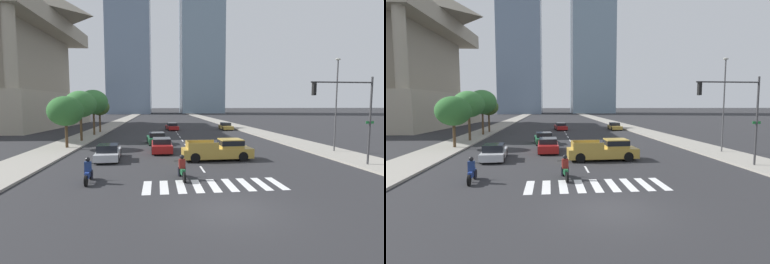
# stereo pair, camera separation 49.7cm
# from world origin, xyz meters

# --- Properties ---
(ground_plane) EXTENTS (800.00, 800.00, 0.00)m
(ground_plane) POSITION_xyz_m (0.00, 0.00, 0.00)
(ground_plane) COLOR #28282B
(sidewalk_east) EXTENTS (4.00, 260.00, 0.15)m
(sidewalk_east) POSITION_xyz_m (12.82, 30.00, 0.07)
(sidewalk_east) COLOR gray
(sidewalk_east) RESTS_ON ground
(sidewalk_west) EXTENTS (4.00, 260.00, 0.15)m
(sidewalk_west) POSITION_xyz_m (-12.82, 30.00, 0.07)
(sidewalk_west) COLOR gray
(sidewalk_west) RESTS_ON ground
(crosswalk_near) EXTENTS (7.65, 2.61, 0.01)m
(crosswalk_near) POSITION_xyz_m (-0.00, 3.66, 0.00)
(crosswalk_near) COLOR silver
(crosswalk_near) RESTS_ON ground
(lane_divider_center) EXTENTS (0.14, 50.00, 0.01)m
(lane_divider_center) POSITION_xyz_m (0.00, 31.66, 0.00)
(lane_divider_center) COLOR silver
(lane_divider_center) RESTS_ON ground
(motorcycle_lead) EXTENTS (0.70, 2.08, 1.49)m
(motorcycle_lead) POSITION_xyz_m (-6.90, 5.01, 0.58)
(motorcycle_lead) COLOR black
(motorcycle_lead) RESTS_ON ground
(motorcycle_trailing) EXTENTS (0.70, 2.12, 1.49)m
(motorcycle_trailing) POSITION_xyz_m (-1.62, 5.17, 0.58)
(motorcycle_trailing) COLOR black
(motorcycle_trailing) RESTS_ON ground
(pickup_truck) EXTENTS (5.58, 2.09, 1.67)m
(pickup_truck) POSITION_xyz_m (1.94, 10.82, 0.81)
(pickup_truck) COLOR #B28E38
(pickup_truck) RESTS_ON ground
(sedan_green_0) EXTENTS (2.32, 4.57, 1.31)m
(sedan_green_0) POSITION_xyz_m (-3.16, 21.10, 0.60)
(sedan_green_0) COLOR #1E6038
(sedan_green_0) RESTS_ON ground
(sedan_silver_1) EXTENTS (2.08, 4.50, 1.27)m
(sedan_silver_1) POSITION_xyz_m (-6.96, 11.94, 0.58)
(sedan_silver_1) COLOR #B7BABF
(sedan_silver_1) RESTS_ON ground
(sedan_red_2) EXTENTS (1.94, 4.81, 1.31)m
(sedan_red_2) POSITION_xyz_m (-2.65, 15.43, 0.61)
(sedan_red_2) COLOR maroon
(sedan_red_2) RESTS_ON ground
(sedan_red_3) EXTENTS (2.23, 4.90, 1.27)m
(sedan_red_3) POSITION_xyz_m (-0.53, 39.03, 0.59)
(sedan_red_3) COLOR maroon
(sedan_red_3) RESTS_ON ground
(sedan_gold_4) EXTENTS (1.82, 4.53, 1.26)m
(sedan_gold_4) POSITION_xyz_m (9.02, 38.52, 0.58)
(sedan_gold_4) COLOR #B28E38
(sedan_gold_4) RESTS_ON ground
(traffic_signal_near) EXTENTS (4.84, 0.28, 6.19)m
(traffic_signal_near) POSITION_xyz_m (10.28, 7.24, 4.39)
(traffic_signal_near) COLOR #333335
(traffic_signal_near) RESTS_ON sidewalk_east
(street_lamp_east) EXTENTS (0.50, 0.24, 8.42)m
(street_lamp_east) POSITION_xyz_m (13.12, 13.06, 4.97)
(street_lamp_east) COLOR #3F3F42
(street_lamp_east) RESTS_ON sidewalk_east
(street_tree_nearest) EXTENTS (3.47, 3.47, 5.11)m
(street_tree_nearest) POSITION_xyz_m (-12.02, 18.26, 3.77)
(street_tree_nearest) COLOR #4C3823
(street_tree_nearest) RESTS_ON sidewalk_west
(street_tree_second) EXTENTS (3.69, 3.69, 5.89)m
(street_tree_second) POSITION_xyz_m (-12.02, 23.85, 4.46)
(street_tree_second) COLOR #4C3823
(street_tree_second) RESTS_ON sidewalk_west
(street_tree_third) EXTENTS (4.05, 4.05, 6.36)m
(street_tree_third) POSITION_xyz_m (-12.02, 30.81, 4.78)
(street_tree_third) COLOR #4C3823
(street_tree_third) RESTS_ON sidewalk_west
(street_tree_fourth) EXTENTS (3.04, 3.04, 5.20)m
(street_tree_fourth) POSITION_xyz_m (-12.02, 35.10, 4.04)
(street_tree_fourth) COLOR #4C3823
(street_tree_fourth) RESTS_ON sidewalk_west
(office_tower_center_skyline) EXTENTS (22.30, 20.18, 75.53)m
(office_tower_center_skyline) POSITION_xyz_m (20.64, 145.34, 37.24)
(office_tower_center_skyline) COLOR #7A93A8
(office_tower_center_skyline) RESTS_ON ground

